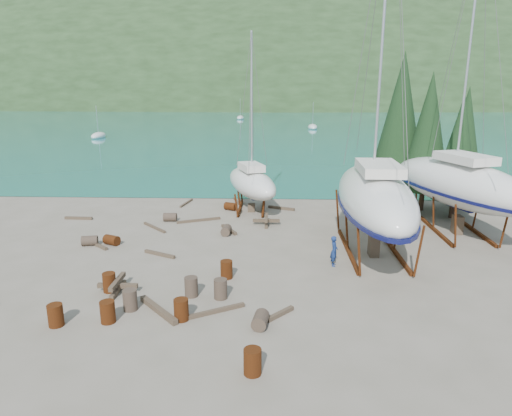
{
  "coord_description": "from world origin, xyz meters",
  "views": [
    {
      "loc": [
        1.43,
        -21.34,
        8.91
      ],
      "look_at": [
        0.51,
        3.0,
        2.43
      ],
      "focal_mm": 32.0,
      "sensor_mm": 36.0,
      "label": 1
    }
  ],
  "objects_px": {
    "small_sailboat_shore": "(252,182)",
    "large_sailboat_near": "(375,196)",
    "large_sailboat_far": "(458,183)",
    "worker": "(334,251)"
  },
  "relations": [
    {
      "from": "large_sailboat_near",
      "to": "worker",
      "type": "bearing_deg",
      "value": -135.62
    },
    {
      "from": "large_sailboat_far",
      "to": "worker",
      "type": "relative_size",
      "value": 12.08
    },
    {
      "from": "large_sailboat_far",
      "to": "worker",
      "type": "height_order",
      "value": "large_sailboat_far"
    },
    {
      "from": "small_sailboat_shore",
      "to": "large_sailboat_far",
      "type": "bearing_deg",
      "value": -40.33
    },
    {
      "from": "large_sailboat_far",
      "to": "small_sailboat_shore",
      "type": "height_order",
      "value": "large_sailboat_far"
    },
    {
      "from": "small_sailboat_shore",
      "to": "worker",
      "type": "distance_m",
      "value": 11.94
    },
    {
      "from": "large_sailboat_near",
      "to": "worker",
      "type": "relative_size",
      "value": 12.44
    },
    {
      "from": "large_sailboat_near",
      "to": "worker",
      "type": "xyz_separation_m",
      "value": [
        -2.34,
        -2.12,
        -2.38
      ]
    },
    {
      "from": "small_sailboat_shore",
      "to": "large_sailboat_near",
      "type": "bearing_deg",
      "value": -71.93
    },
    {
      "from": "large_sailboat_near",
      "to": "small_sailboat_shore",
      "type": "distance_m",
      "value": 11.32
    }
  ]
}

